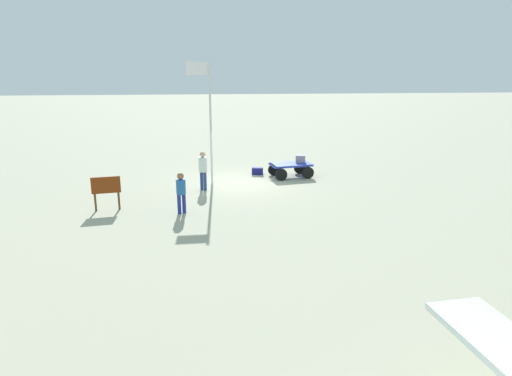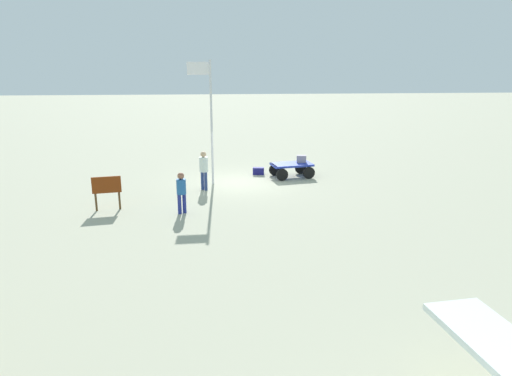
# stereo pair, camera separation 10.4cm
# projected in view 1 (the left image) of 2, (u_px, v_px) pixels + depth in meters

# --- Properties ---
(ground_plane) EXTENTS (120.00, 120.00, 0.00)m
(ground_plane) POSITION_uv_depth(u_px,v_px,m) (242.00, 182.00, 21.99)
(ground_plane) COLOR #A9A88E
(luggage_cart) EXTENTS (2.17, 1.58, 0.68)m
(luggage_cart) POSITION_uv_depth(u_px,v_px,m) (290.00, 167.00, 22.84)
(luggage_cart) COLOR #2538AD
(luggage_cart) RESTS_ON ground
(suitcase_maroon) EXTENTS (0.51, 0.36, 0.36)m
(suitcase_maroon) POSITION_uv_depth(u_px,v_px,m) (300.00, 159.00, 22.99)
(suitcase_maroon) COLOR gray
(suitcase_maroon) RESTS_ON luggage_cart
(suitcase_tan) EXTENTS (0.59, 0.36, 0.36)m
(suitcase_tan) POSITION_uv_depth(u_px,v_px,m) (257.00, 171.00, 23.43)
(suitcase_tan) COLOR navy
(suitcase_tan) RESTS_ON ground
(worker_lead) EXTENTS (0.53, 0.53, 1.74)m
(worker_lead) POSITION_uv_depth(u_px,v_px,m) (203.00, 167.00, 20.38)
(worker_lead) COLOR navy
(worker_lead) RESTS_ON ground
(worker_trailing) EXTENTS (0.48, 0.48, 1.57)m
(worker_trailing) POSITION_uv_depth(u_px,v_px,m) (181.00, 190.00, 17.25)
(worker_trailing) COLOR navy
(worker_trailing) RESTS_ON ground
(flagpole) EXTENTS (1.06, 0.10, 5.60)m
(flagpole) POSITION_uv_depth(u_px,v_px,m) (208.00, 112.00, 20.74)
(flagpole) COLOR silver
(flagpole) RESTS_ON ground
(signboard) EXTENTS (1.07, 0.24, 1.32)m
(signboard) POSITION_uv_depth(u_px,v_px,m) (106.00, 188.00, 17.63)
(signboard) COLOR #4C3319
(signboard) RESTS_ON ground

